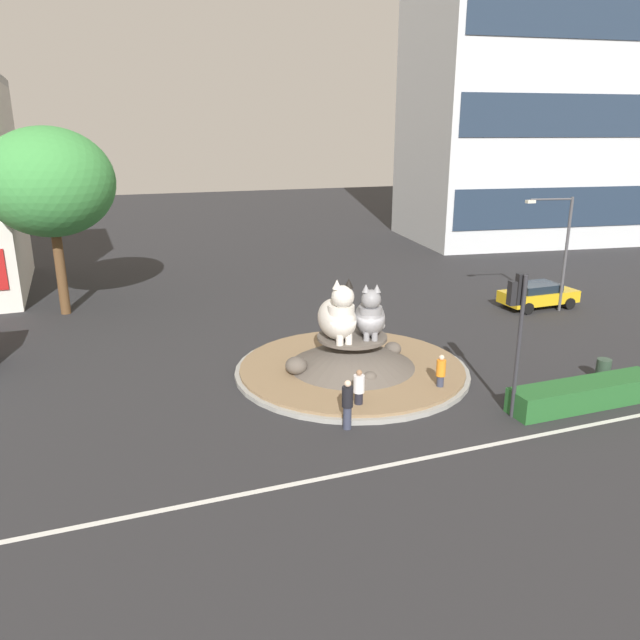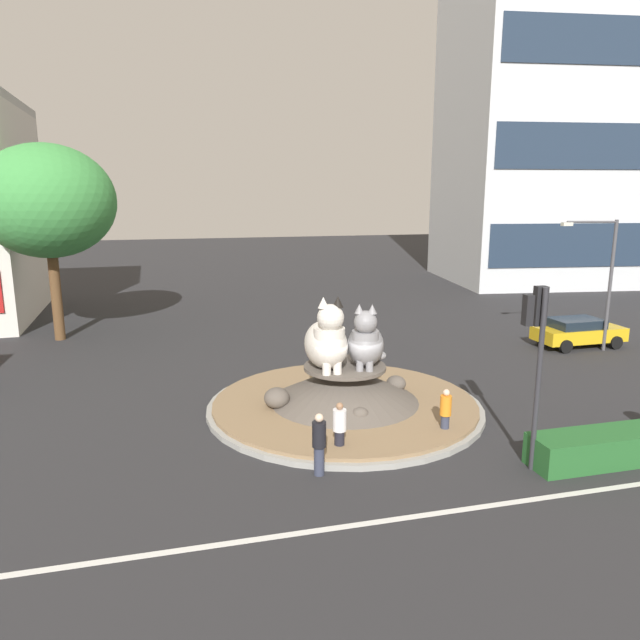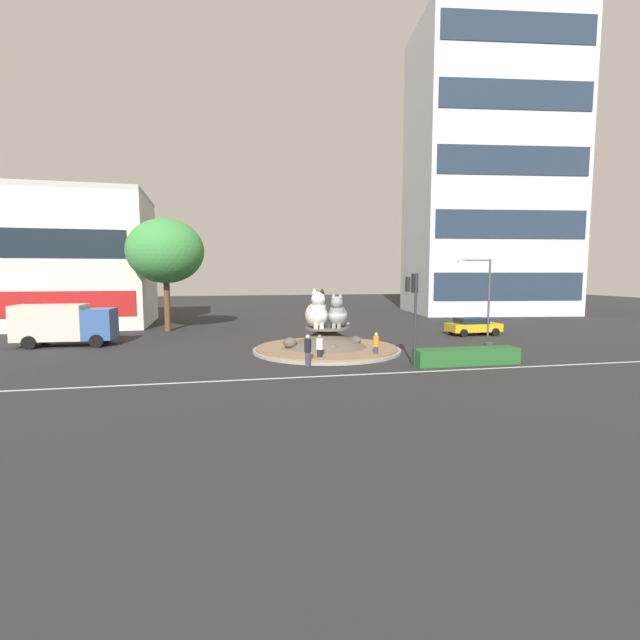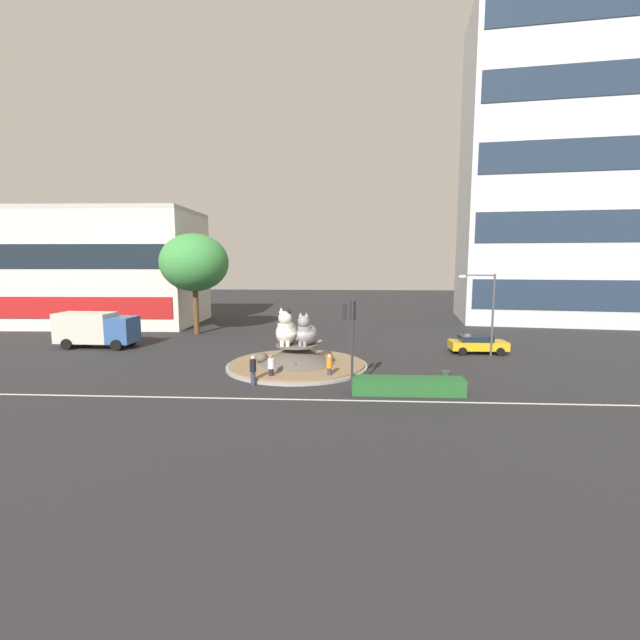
{
  "view_description": "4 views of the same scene",
  "coord_description": "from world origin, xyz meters",
  "px_view_note": "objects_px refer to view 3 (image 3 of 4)",
  "views": [
    {
      "loc": [
        -9.15,
        -21.36,
        9.47
      ],
      "look_at": [
        -1.14,
        0.66,
        2.17
      ],
      "focal_mm": 34.03,
      "sensor_mm": 36.0,
      "label": 1
    },
    {
      "loc": [
        -5.65,
        -18.6,
        7.43
      ],
      "look_at": [
        -0.24,
        2.54,
        2.66
      ],
      "focal_mm": 32.91,
      "sensor_mm": 36.0,
      "label": 2
    },
    {
      "loc": [
        -6.47,
        -28.8,
        5.02
      ],
      "look_at": [
        -0.21,
        1.13,
        1.94
      ],
      "focal_mm": 25.77,
      "sensor_mm": 36.0,
      "label": 3
    },
    {
      "loc": [
        3.26,
        -29.5,
        7.19
      ],
      "look_at": [
        1.44,
        2.05,
        2.96
      ],
      "focal_mm": 25.06,
      "sensor_mm": 36.0,
      "label": 4
    }
  ],
  "objects_px": {
    "cat_statue_white": "(317,313)",
    "broadleaf_tree_behind_island": "(165,251)",
    "pedestrian_orange_shirt": "(376,345)",
    "pedestrian_black_shirt": "(308,350)",
    "cat_statue_grey": "(338,315)",
    "delivery_box_truck": "(64,323)",
    "litter_bin": "(489,350)",
    "streetlight_arm": "(485,290)",
    "traffic_light_mast": "(414,298)",
    "office_tower": "(489,173)",
    "sedan_on_far_lane": "(473,326)",
    "pedestrian_white_shirt": "(320,348)"
  },
  "relations": [
    {
      "from": "cat_statue_white",
      "to": "sedan_on_far_lane",
      "type": "xyz_separation_m",
      "value": [
        14.23,
        5.49,
        -1.76
      ]
    },
    {
      "from": "cat_statue_grey",
      "to": "delivery_box_truck",
      "type": "xyz_separation_m",
      "value": [
        -18.07,
        6.14,
        -0.8
      ]
    },
    {
      "from": "cat_statue_grey",
      "to": "traffic_light_mast",
      "type": "height_order",
      "value": "traffic_light_mast"
    },
    {
      "from": "pedestrian_black_shirt",
      "to": "delivery_box_truck",
      "type": "distance_m",
      "value": 18.57
    },
    {
      "from": "cat_statue_grey",
      "to": "pedestrian_white_shirt",
      "type": "bearing_deg",
      "value": -9.37
    },
    {
      "from": "broadleaf_tree_behind_island",
      "to": "pedestrian_black_shirt",
      "type": "relative_size",
      "value": 5.63
    },
    {
      "from": "streetlight_arm",
      "to": "pedestrian_orange_shirt",
      "type": "xyz_separation_m",
      "value": [
        -11.64,
        -7.54,
        -2.91
      ]
    },
    {
      "from": "broadleaf_tree_behind_island",
      "to": "litter_bin",
      "type": "height_order",
      "value": "broadleaf_tree_behind_island"
    },
    {
      "from": "traffic_light_mast",
      "to": "broadleaf_tree_behind_island",
      "type": "xyz_separation_m",
      "value": [
        -14.93,
        18.69,
        3.28
      ]
    },
    {
      "from": "broadleaf_tree_behind_island",
      "to": "streetlight_arm",
      "type": "height_order",
      "value": "broadleaf_tree_behind_island"
    },
    {
      "from": "cat_statue_grey",
      "to": "broadleaf_tree_behind_island",
      "type": "distance_m",
      "value": 18.54
    },
    {
      "from": "cat_statue_grey",
      "to": "office_tower",
      "type": "xyz_separation_m",
      "value": [
        26.08,
        25.58,
        15.38
      ]
    },
    {
      "from": "cat_statue_grey",
      "to": "traffic_light_mast",
      "type": "bearing_deg",
      "value": 48.98
    },
    {
      "from": "cat_statue_grey",
      "to": "office_tower",
      "type": "distance_m",
      "value": 39.64
    },
    {
      "from": "pedestrian_orange_shirt",
      "to": "litter_bin",
      "type": "height_order",
      "value": "pedestrian_orange_shirt"
    },
    {
      "from": "broadleaf_tree_behind_island",
      "to": "sedan_on_far_lane",
      "type": "bearing_deg",
      "value": -17.41
    },
    {
      "from": "cat_statue_grey",
      "to": "streetlight_arm",
      "type": "distance_m",
      "value": 14.14
    },
    {
      "from": "cat_statue_grey",
      "to": "delivery_box_truck",
      "type": "relative_size",
      "value": 0.35
    },
    {
      "from": "cat_statue_white",
      "to": "traffic_light_mast",
      "type": "relative_size",
      "value": 0.52
    },
    {
      "from": "traffic_light_mast",
      "to": "litter_bin",
      "type": "bearing_deg",
      "value": -70.03
    },
    {
      "from": "traffic_light_mast",
      "to": "broadleaf_tree_behind_island",
      "type": "height_order",
      "value": "broadleaf_tree_behind_island"
    },
    {
      "from": "streetlight_arm",
      "to": "litter_bin",
      "type": "relative_size",
      "value": 6.89
    },
    {
      "from": "pedestrian_orange_shirt",
      "to": "pedestrian_black_shirt",
      "type": "distance_m",
      "value": 4.61
    },
    {
      "from": "cat_statue_grey",
      "to": "pedestrian_black_shirt",
      "type": "bearing_deg",
      "value": -11.89
    },
    {
      "from": "cat_statue_grey",
      "to": "pedestrian_black_shirt",
      "type": "relative_size",
      "value": 1.3
    },
    {
      "from": "cat_statue_grey",
      "to": "broadleaf_tree_behind_island",
      "type": "bearing_deg",
      "value": -117.4
    },
    {
      "from": "traffic_light_mast",
      "to": "pedestrian_white_shirt",
      "type": "relative_size",
      "value": 3.2
    },
    {
      "from": "cat_statue_grey",
      "to": "streetlight_arm",
      "type": "relative_size",
      "value": 0.36
    },
    {
      "from": "traffic_light_mast",
      "to": "office_tower",
      "type": "bearing_deg",
      "value": -30.75
    },
    {
      "from": "office_tower",
      "to": "pedestrian_orange_shirt",
      "type": "relative_size",
      "value": 22.96
    },
    {
      "from": "office_tower",
      "to": "streetlight_arm",
      "type": "relative_size",
      "value": 5.74
    },
    {
      "from": "pedestrian_white_shirt",
      "to": "pedestrian_black_shirt",
      "type": "bearing_deg",
      "value": -134.96
    },
    {
      "from": "cat_statue_grey",
      "to": "traffic_light_mast",
      "type": "xyz_separation_m",
      "value": [
        2.9,
        -5.35,
        1.29
      ]
    },
    {
      "from": "cat_statue_white",
      "to": "cat_statue_grey",
      "type": "xyz_separation_m",
      "value": [
        1.36,
        -0.04,
        -0.11
      ]
    },
    {
      "from": "pedestrian_black_shirt",
      "to": "litter_bin",
      "type": "height_order",
      "value": "pedestrian_black_shirt"
    },
    {
      "from": "traffic_light_mast",
      "to": "litter_bin",
      "type": "relative_size",
      "value": 5.6
    },
    {
      "from": "cat_statue_white",
      "to": "broadleaf_tree_behind_island",
      "type": "bearing_deg",
      "value": -141.11
    },
    {
      "from": "office_tower",
      "to": "cat_statue_grey",
      "type": "bearing_deg",
      "value": -127.91
    },
    {
      "from": "streetlight_arm",
      "to": "sedan_on_far_lane",
      "type": "relative_size",
      "value": 1.44
    },
    {
      "from": "streetlight_arm",
      "to": "delivery_box_truck",
      "type": "height_order",
      "value": "streetlight_arm"
    },
    {
      "from": "office_tower",
      "to": "pedestrian_black_shirt",
      "type": "height_order",
      "value": "office_tower"
    },
    {
      "from": "litter_bin",
      "to": "sedan_on_far_lane",
      "type": "bearing_deg",
      "value": 64.66
    },
    {
      "from": "cat_statue_white",
      "to": "streetlight_arm",
      "type": "height_order",
      "value": "streetlight_arm"
    },
    {
      "from": "streetlight_arm",
      "to": "sedan_on_far_lane",
      "type": "xyz_separation_m",
      "value": [
        -0.41,
        0.86,
        -2.97
      ]
    },
    {
      "from": "pedestrian_orange_shirt",
      "to": "pedestrian_black_shirt",
      "type": "bearing_deg",
      "value": 79.55
    },
    {
      "from": "cat_statue_grey",
      "to": "pedestrian_black_shirt",
      "type": "distance_m",
      "value": 5.33
    },
    {
      "from": "broadleaf_tree_behind_island",
      "to": "streetlight_arm",
      "type": "relative_size",
      "value": 1.58
    },
    {
      "from": "cat_statue_white",
      "to": "pedestrian_orange_shirt",
      "type": "xyz_separation_m",
      "value": [
        3.0,
        -2.92,
        -1.7
      ]
    },
    {
      "from": "broadleaf_tree_behind_island",
      "to": "sedan_on_far_lane",
      "type": "distance_m",
      "value": 26.82
    },
    {
      "from": "delivery_box_truck",
      "to": "litter_bin",
      "type": "relative_size",
      "value": 7.2
    }
  ]
}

